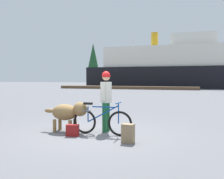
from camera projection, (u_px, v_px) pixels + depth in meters
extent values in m
plane|color=slate|center=(93.00, 134.00, 7.02)|extent=(160.00, 160.00, 0.00)
torus|color=black|center=(120.00, 124.00, 6.75)|extent=(0.66, 0.06, 0.66)
torus|color=black|center=(85.00, 122.00, 7.08)|extent=(0.66, 0.06, 0.66)
cube|color=navy|center=(104.00, 107.00, 6.88)|extent=(0.65, 0.03, 0.03)
cube|color=navy|center=(103.00, 114.00, 6.89)|extent=(0.87, 0.03, 0.49)
cylinder|color=navy|center=(88.00, 114.00, 7.04)|extent=(0.03, 0.03, 0.42)
cylinder|color=navy|center=(118.00, 114.00, 6.75)|extent=(0.03, 0.03, 0.52)
cube|color=black|center=(88.00, 103.00, 7.02)|extent=(0.24, 0.10, 0.06)
cylinder|color=navy|center=(118.00, 103.00, 6.74)|extent=(0.03, 0.44, 0.03)
cube|color=slate|center=(84.00, 111.00, 7.07)|extent=(0.36, 0.14, 0.02)
cylinder|color=#19592D|center=(107.00, 116.00, 7.47)|extent=(0.14, 0.14, 0.83)
cylinder|color=#19592D|center=(105.00, 118.00, 7.26)|extent=(0.14, 0.14, 0.83)
cylinder|color=silver|center=(106.00, 92.00, 7.33)|extent=(0.32, 0.32, 0.59)
cylinder|color=silver|center=(109.00, 91.00, 7.54)|extent=(0.09, 0.09, 0.52)
cylinder|color=silver|center=(103.00, 91.00, 7.12)|extent=(0.09, 0.09, 0.52)
sphere|color=tan|center=(106.00, 77.00, 7.31)|extent=(0.22, 0.22, 0.22)
sphere|color=red|center=(106.00, 76.00, 7.31)|extent=(0.24, 0.24, 0.24)
ellipsoid|color=olive|center=(65.00, 112.00, 7.35)|extent=(0.77, 0.54, 0.46)
sphere|color=olive|center=(80.00, 109.00, 7.19)|extent=(0.40, 0.40, 0.40)
ellipsoid|color=olive|center=(49.00, 111.00, 7.51)|extent=(0.32, 0.12, 0.12)
cylinder|color=olive|center=(75.00, 125.00, 7.43)|extent=(0.10, 0.10, 0.35)
cylinder|color=olive|center=(70.00, 127.00, 7.15)|extent=(0.10, 0.10, 0.35)
cylinder|color=olive|center=(60.00, 124.00, 7.59)|extent=(0.10, 0.10, 0.35)
cylinder|color=olive|center=(55.00, 126.00, 7.31)|extent=(0.10, 0.10, 0.35)
cube|color=#8C7251|center=(128.00, 133.00, 6.06)|extent=(0.29, 0.22, 0.44)
cube|color=maroon|center=(73.00, 130.00, 6.78)|extent=(0.35, 0.25, 0.30)
cube|color=brown|center=(126.00, 88.00, 36.58)|extent=(19.73, 2.38, 0.40)
cube|color=black|center=(175.00, 77.00, 40.86)|extent=(27.46, 7.32, 3.27)
cube|color=silver|center=(175.00, 57.00, 40.72)|extent=(21.97, 6.15, 3.20)
cube|color=silver|center=(194.00, 40.00, 39.72)|extent=(6.59, 4.39, 1.80)
cylinder|color=#BF8C19|center=(155.00, 40.00, 41.66)|extent=(1.10, 1.10, 2.40)
ellipsoid|color=silver|center=(133.00, 85.00, 41.14)|extent=(8.38, 2.35, 0.90)
cylinder|color=#B2B2B7|center=(133.00, 60.00, 40.97)|extent=(0.14, 0.14, 6.88)
cylinder|color=#B2B2B7|center=(125.00, 75.00, 41.48)|extent=(3.77, 0.10, 0.10)
cylinder|color=#4C331E|center=(93.00, 78.00, 62.69)|extent=(0.34, 0.34, 3.21)
cone|color=#1E4C28|center=(93.00, 57.00, 62.47)|extent=(2.85, 2.85, 6.75)
cylinder|color=#4C331E|center=(182.00, 81.00, 54.97)|extent=(0.30, 0.30, 2.06)
cone|color=#1E4C28|center=(183.00, 56.00, 54.74)|extent=(3.21, 3.21, 8.48)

